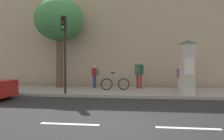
# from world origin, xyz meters

# --- Properties ---
(ground_plane) EXTENTS (80.00, 80.00, 0.00)m
(ground_plane) POSITION_xyz_m (0.00, 0.00, 0.00)
(ground_plane) COLOR #232326
(sidewalk_curb) EXTENTS (36.00, 4.00, 0.15)m
(sidewalk_curb) POSITION_xyz_m (0.00, 7.00, 0.07)
(sidewalk_curb) COLOR gray
(sidewalk_curb) RESTS_ON ground_plane
(lane_markings) EXTENTS (25.80, 0.16, 0.01)m
(lane_markings) POSITION_xyz_m (-0.00, 0.00, 0.00)
(lane_markings) COLOR silver
(lane_markings) RESTS_ON ground_plane
(building_backdrop) EXTENTS (36.00, 5.00, 8.13)m
(building_backdrop) POSITION_xyz_m (0.00, 12.00, 4.06)
(building_backdrop) COLOR tan
(building_backdrop) RESTS_ON ground_plane
(traffic_light) EXTENTS (0.24, 0.45, 4.16)m
(traffic_light) POSITION_xyz_m (-3.68, 5.24, 2.96)
(traffic_light) COLOR black
(traffic_light) RESTS_ON sidewalk_curb
(poster_column) EXTENTS (0.91, 0.91, 2.89)m
(poster_column) POSITION_xyz_m (2.89, 5.93, 1.61)
(poster_column) COLOR #B2ADA3
(poster_column) RESTS_ON sidewalk_curb
(street_tree) EXTENTS (3.31, 3.31, 5.98)m
(street_tree) POSITION_xyz_m (-5.04, 8.21, 4.65)
(street_tree) COLOR brown
(street_tree) RESTS_ON sidewalk_curb
(pedestrian_in_dark_shirt) EXTENTS (0.37, 0.52, 1.50)m
(pedestrian_in_dark_shirt) POSITION_xyz_m (2.85, 7.93, 1.01)
(pedestrian_in_dark_shirt) COLOR silver
(pedestrian_in_dark_shirt) RESTS_ON sidewalk_curb
(pedestrian_with_backpack) EXTENTS (0.42, 0.61, 1.50)m
(pedestrian_with_backpack) POSITION_xyz_m (-2.63, 8.26, 1.04)
(pedestrian_with_backpack) COLOR navy
(pedestrian_with_backpack) RESTS_ON sidewalk_curb
(pedestrian_in_light_jacket) EXTENTS (0.43, 0.59, 1.65)m
(pedestrian_in_light_jacket) POSITION_xyz_m (3.48, 8.52, 1.13)
(pedestrian_in_light_jacket) COLOR #4C4C51
(pedestrian_in_light_jacket) RESTS_ON sidewalk_curb
(pedestrian_near_pole) EXTENTS (0.57, 0.51, 1.79)m
(pedestrian_near_pole) POSITION_xyz_m (0.30, 8.22, 1.23)
(pedestrian_near_pole) COLOR maroon
(pedestrian_near_pole) RESTS_ON sidewalk_curb
(bicycle_leaning) EXTENTS (1.73, 0.47, 1.09)m
(bicycle_leaning) POSITION_xyz_m (-1.13, 7.14, 0.54)
(bicycle_leaning) COLOR black
(bicycle_leaning) RESTS_ON sidewalk_curb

